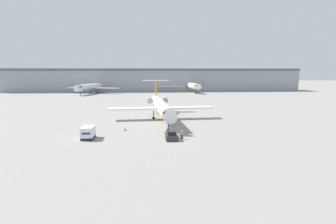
{
  "coord_description": "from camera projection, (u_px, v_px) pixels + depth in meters",
  "views": [
    {
      "loc": [
        -4.41,
        -45.31,
        12.15
      ],
      "look_at": [
        0.0,
        10.38,
        3.5
      ],
      "focal_mm": 28.0,
      "sensor_mm": 36.0,
      "label": 1
    }
  ],
  "objects": [
    {
      "name": "airplane_parked_far_left",
      "position": [
        188.0,
        85.0,
        159.53
      ],
      "size": [
        36.97,
        38.52,
        10.77
      ],
      "color": "white",
      "rests_on": "ground"
    },
    {
      "name": "worker_near_tug",
      "position": [
        182.0,
        135.0,
        47.3
      ],
      "size": [
        0.4,
        0.24,
        1.68
      ],
      "color": "#232838",
      "rests_on": "ground"
    },
    {
      "name": "airplane_main",
      "position": [
        161.0,
        106.0,
        66.82
      ],
      "size": [
        27.26,
        32.92,
        9.54
      ],
      "color": "white",
      "rests_on": "ground"
    },
    {
      "name": "traffic_cone_left",
      "position": [
        125.0,
        129.0,
        54.64
      ],
      "size": [
        0.55,
        0.55,
        0.67
      ],
      "color": "black",
      "rests_on": "ground"
    },
    {
      "name": "luggage_cart",
      "position": [
        88.0,
        133.0,
        47.64
      ],
      "size": [
        2.14,
        3.28,
        2.26
      ],
      "color": "#232326",
      "rests_on": "ground"
    },
    {
      "name": "airplane_parked_far_right",
      "position": [
        93.0,
        87.0,
        146.25
      ],
      "size": [
        29.86,
        32.52,
        10.69
      ],
      "color": "silver",
      "rests_on": "ground"
    },
    {
      "name": "pushback_tug",
      "position": [
        171.0,
        136.0,
        47.38
      ],
      "size": [
        2.07,
        3.91,
        1.72
      ],
      "color": "#2D2D33",
      "rests_on": "ground"
    },
    {
      "name": "terminal_building",
      "position": [
        154.0,
        80.0,
        163.98
      ],
      "size": [
        180.0,
        16.8,
        13.94
      ],
      "color": "#8C939E",
      "rests_on": "ground"
    },
    {
      "name": "ground_plane",
      "position": [
        173.0,
        140.0,
        46.84
      ],
      "size": [
        600.0,
        600.0,
        0.0
      ],
      "primitive_type": "plane",
      "color": "gray"
    }
  ]
}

